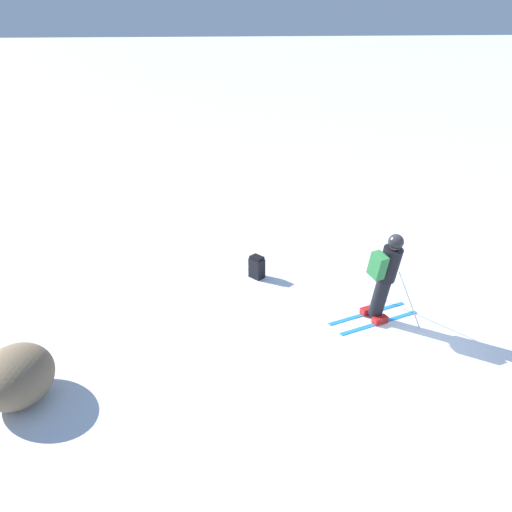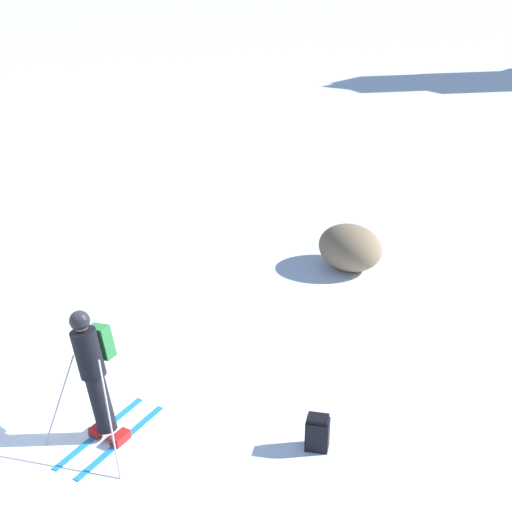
# 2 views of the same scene
# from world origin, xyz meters

# --- Properties ---
(ground_plane) EXTENTS (300.00, 300.00, 0.00)m
(ground_plane) POSITION_xyz_m (0.00, 0.00, 0.00)
(ground_plane) COLOR white
(skier) EXTENTS (1.28, 1.79, 1.86)m
(skier) POSITION_xyz_m (0.58, -0.03, 1.03)
(skier) COLOR #1E7AC6
(skier) RESTS_ON ground
(spare_backpack) EXTENTS (0.37, 0.36, 0.50)m
(spare_backpack) POSITION_xyz_m (2.74, 1.90, 0.24)
(spare_backpack) COLOR black
(spare_backpack) RESTS_ON ground
(exposed_boulder_1) EXTENTS (1.23, 1.05, 0.80)m
(exposed_boulder_1) POSITION_xyz_m (-0.45, 5.95, 0.40)
(exposed_boulder_1) COLOR #7A664C
(exposed_boulder_1) RESTS_ON ground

